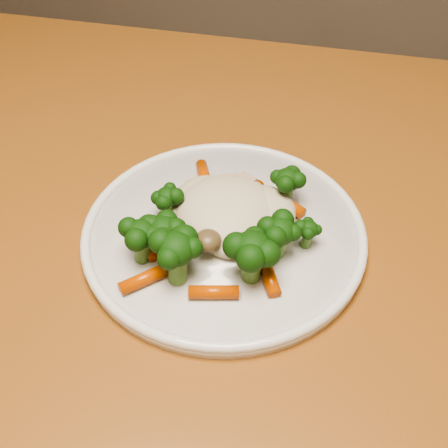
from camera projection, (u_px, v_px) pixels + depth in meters
name	position (u px, v px, depth m)	size (l,w,h in m)	color
dining_table	(213.00, 281.00, 0.64)	(1.15, 0.77, 0.75)	#955822
plate	(224.00, 234.00, 0.54)	(0.27, 0.27, 0.01)	silver
meal	(221.00, 223.00, 0.51)	(0.18, 0.19, 0.05)	beige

